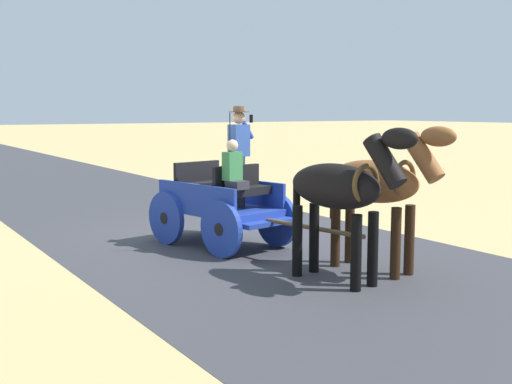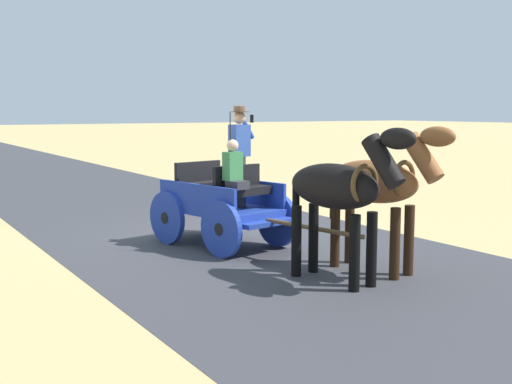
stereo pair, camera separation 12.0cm
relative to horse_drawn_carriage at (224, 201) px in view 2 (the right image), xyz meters
The scene contains 5 objects.
ground_plane 1.20m from the horse_drawn_carriage, 110.52° to the right, with size 200.00×200.00×0.00m, color tan.
road_surface 1.19m from the horse_drawn_carriage, 110.52° to the right, with size 6.42×160.00×0.01m, color #38383D.
horse_drawn_carriage is the anchor object (origin of this frame).
horse_near_side 3.10m from the horse_drawn_carriage, 109.87° to the left, with size 0.89×2.15×2.21m.
horse_off_side 3.10m from the horse_drawn_carriage, 93.10° to the left, with size 0.84×2.15×2.21m.
Camera 2 is at (5.79, 10.90, 2.44)m, focal length 45.44 mm.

